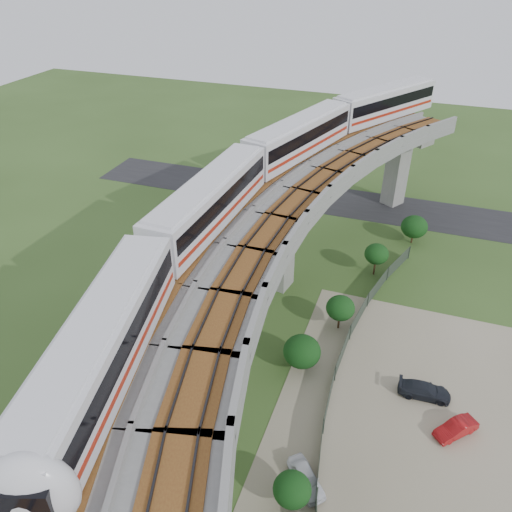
% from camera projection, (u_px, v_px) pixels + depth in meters
% --- Properties ---
extents(ground, '(160.00, 160.00, 0.00)m').
position_uv_depth(ground, '(230.00, 355.00, 40.05)').
color(ground, '#355120').
rests_on(ground, ground).
extents(dirt_lot, '(18.00, 26.00, 0.04)m').
position_uv_depth(dirt_lot, '(407.00, 421.00, 34.56)').
color(dirt_lot, gray).
rests_on(dirt_lot, ground).
extents(asphalt_road, '(60.00, 8.00, 0.03)m').
position_uv_depth(asphalt_road, '(317.00, 198.00, 63.82)').
color(asphalt_road, '#232326').
rests_on(asphalt_road, ground).
extents(viaduct, '(19.58, 73.98, 11.40)m').
position_uv_depth(viaduct, '(279.00, 271.00, 34.07)').
color(viaduct, '#99968E').
rests_on(viaduct, ground).
extents(metro_train, '(15.45, 60.61, 3.64)m').
position_uv_depth(metro_train, '(279.00, 172.00, 40.16)').
color(metro_train, silver).
rests_on(metro_train, ground).
extents(fence, '(3.87, 38.73, 1.50)m').
position_uv_depth(fence, '(352.00, 378.00, 36.93)').
color(fence, '#2D382D').
rests_on(fence, ground).
extents(tree_0, '(2.82, 2.82, 3.17)m').
position_uv_depth(tree_0, '(414.00, 227.00, 53.59)').
color(tree_0, '#382314').
rests_on(tree_0, ground).
extents(tree_1, '(2.35, 2.35, 3.38)m').
position_uv_depth(tree_1, '(377.00, 254.00, 48.26)').
color(tree_1, '#382314').
rests_on(tree_1, ground).
extents(tree_2, '(2.42, 2.42, 3.21)m').
position_uv_depth(tree_2, '(340.00, 308.00, 41.59)').
color(tree_2, '#382314').
rests_on(tree_2, ground).
extents(tree_3, '(2.88, 2.88, 2.99)m').
position_uv_depth(tree_3, '(302.00, 351.00, 37.84)').
color(tree_3, '#382314').
rests_on(tree_3, ground).
extents(tree_4, '(2.24, 2.24, 2.67)m').
position_uv_depth(tree_4, '(292.00, 489.00, 28.49)').
color(tree_4, '#382314').
rests_on(tree_4, ground).
extents(car_white, '(3.16, 3.32, 1.11)m').
position_uv_depth(car_white, '(306.00, 478.00, 30.30)').
color(car_white, white).
rests_on(car_white, dirt_lot).
extents(car_red, '(3.01, 3.03, 1.04)m').
position_uv_depth(car_red, '(456.00, 428.00, 33.39)').
color(car_red, '#9E0E11').
rests_on(car_red, dirt_lot).
extents(car_dark, '(3.82, 1.75, 1.08)m').
position_uv_depth(car_dark, '(424.00, 390.00, 36.15)').
color(car_dark, black).
rests_on(car_dark, dirt_lot).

